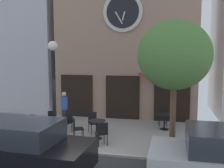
% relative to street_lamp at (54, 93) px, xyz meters
% --- Properties ---
extents(ground_plane, '(27.76, 11.76, 0.13)m').
position_rel_street_lamp_xyz_m(ground_plane, '(1.03, -1.27, -2.01)').
color(ground_plane, gray).
extents(clock_building, '(7.67, 4.00, 10.74)m').
position_rel_street_lamp_xyz_m(clock_building, '(1.77, 5.92, 3.56)').
color(clock_building, '#9E7A66').
rests_on(clock_building, ground_plane).
extents(neighbor_building_left, '(6.12, 4.44, 11.74)m').
position_rel_street_lamp_xyz_m(neighbor_building_left, '(-5.53, 6.82, 3.88)').
color(neighbor_building_left, '#B2B2BC').
rests_on(neighbor_building_left, ground_plane).
extents(street_lamp, '(0.36, 0.36, 3.91)m').
position_rel_street_lamp_xyz_m(street_lamp, '(0.00, 0.00, 0.00)').
color(street_lamp, black).
rests_on(street_lamp, ground_plane).
extents(street_tree, '(2.42, 2.18, 4.55)m').
position_rel_street_lamp_xyz_m(street_tree, '(4.31, -0.07, 1.40)').
color(street_tree, brown).
rests_on(street_tree, ground_plane).
extents(cafe_table_center_left, '(0.63, 0.63, 0.74)m').
position_rel_street_lamp_xyz_m(cafe_table_center_left, '(-0.56, 0.94, -1.49)').
color(cafe_table_center_left, black).
rests_on(cafe_table_center_left, ground_plane).
extents(cafe_table_center, '(0.69, 0.69, 0.77)m').
position_rel_street_lamp_xyz_m(cafe_table_center, '(1.36, 1.03, -1.45)').
color(cafe_table_center, black).
rests_on(cafe_table_center, ground_plane).
extents(cafe_table_rightmost, '(0.78, 0.78, 0.72)m').
position_rel_street_lamp_xyz_m(cafe_table_rightmost, '(3.99, 2.98, -1.45)').
color(cafe_table_rightmost, black).
rests_on(cafe_table_rightmost, ground_plane).
extents(cafe_chair_outer, '(0.56, 0.56, 0.90)m').
position_rel_street_lamp_xyz_m(cafe_chair_outer, '(0.96, 1.80, -1.46)').
color(cafe_chair_outer, black).
rests_on(cafe_chair_outer, ground_plane).
extents(cafe_chair_corner, '(0.56, 0.56, 0.90)m').
position_rel_street_lamp_xyz_m(cafe_chair_corner, '(1.76, 0.31, -1.46)').
color(cafe_chair_corner, black).
rests_on(cafe_chair_corner, ground_plane).
extents(cafe_chair_right_end, '(0.54, 0.54, 0.90)m').
position_rel_street_lamp_xyz_m(cafe_chair_right_end, '(0.58, 0.74, -1.46)').
color(cafe_chair_right_end, black).
rests_on(cafe_chair_right_end, ground_plane).
extents(cafe_chair_facing_wall, '(0.55, 0.55, 0.90)m').
position_rel_street_lamp_xyz_m(cafe_chair_facing_wall, '(-0.89, 1.68, -1.46)').
color(cafe_chair_facing_wall, black).
rests_on(cafe_chair_facing_wall, ground_plane).
extents(cafe_chair_under_awning, '(0.40, 0.40, 0.90)m').
position_rel_street_lamp_xyz_m(cafe_chair_under_awning, '(-1.38, 0.80, -1.46)').
color(cafe_chair_under_awning, black).
rests_on(cafe_chair_under_awning, ground_plane).
extents(cafe_chair_near_lamp, '(0.51, 0.51, 0.90)m').
position_rel_street_lamp_xyz_m(cafe_chair_near_lamp, '(-0.15, 1.62, -1.46)').
color(cafe_chair_near_lamp, black).
rests_on(cafe_chair_near_lamp, ground_plane).
extents(cafe_chair_by_entrance, '(0.47, 0.47, 0.90)m').
position_rel_street_lamp_xyz_m(cafe_chair_by_entrance, '(3.88, 3.76, -1.46)').
color(cafe_chair_by_entrance, black).
rests_on(cafe_chair_by_entrance, ground_plane).
extents(pedestrian_blue, '(0.45, 0.45, 1.67)m').
position_rel_street_lamp_xyz_m(pedestrian_blue, '(-0.64, 2.44, -1.12)').
color(pedestrian_blue, '#2D2D38').
rests_on(pedestrian_blue, ground_plane).
extents(parked_car_black, '(4.38, 2.18, 1.55)m').
position_rel_street_lamp_xyz_m(parked_car_black, '(-0.04, -2.45, -1.22)').
color(parked_car_black, black).
rests_on(parked_car_black, ground_plane).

